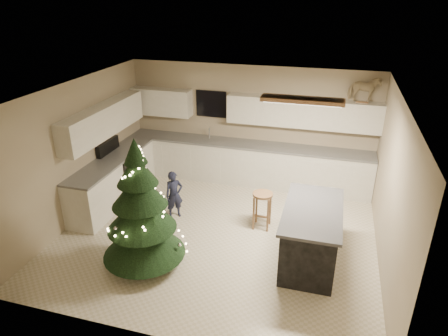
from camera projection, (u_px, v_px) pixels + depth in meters
The scene contains 8 objects.
ground_plane at pixel (219, 233), 7.30m from camera, with size 5.50×5.50×0.00m, color beige.
room_shell at pixel (220, 143), 6.57m from camera, with size 5.52×5.02×2.61m.
cabinetry at pixel (200, 156), 8.65m from camera, with size 5.50×3.20×2.00m.
island at pixel (311, 235), 6.39m from camera, with size 0.90×1.70×0.95m.
bar_stool at pixel (262, 202), 7.27m from camera, with size 0.37×0.37×0.71m.
christmas_tree at pixel (141, 216), 6.14m from camera, with size 1.35×1.31×2.16m.
toddler at pixel (174, 195), 7.64m from camera, with size 0.34×0.23×0.94m, color black.
rocking_horse at pixel (364, 89), 7.82m from camera, with size 0.62×0.33×0.52m.
Camera 1 is at (1.77, -5.89, 4.10)m, focal length 32.00 mm.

